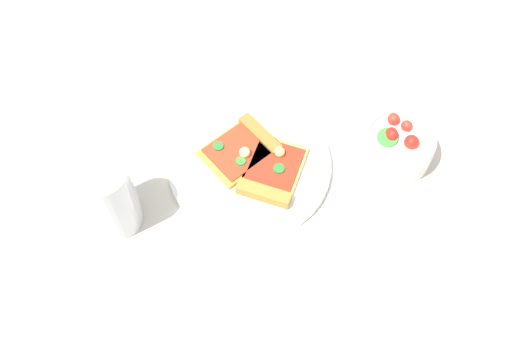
% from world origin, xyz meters
% --- Properties ---
extents(ground_plane, '(2.40, 2.40, 0.00)m').
position_xyz_m(ground_plane, '(0.00, 0.00, 0.00)').
color(ground_plane, beige).
rests_on(ground_plane, ground).
extents(plate, '(0.26, 0.26, 0.01)m').
position_xyz_m(plate, '(0.00, -0.01, 0.01)').
color(plate, white).
rests_on(plate, ground_plane).
extents(pizza_slice_near, '(0.12, 0.09, 0.02)m').
position_xyz_m(pizza_slice_near, '(-0.01, -0.03, 0.02)').
color(pizza_slice_near, gold).
rests_on(pizza_slice_near, plate).
extents(pizza_slice_far, '(0.14, 0.13, 0.02)m').
position_xyz_m(pizza_slice_far, '(-0.01, 0.03, 0.02)').
color(pizza_slice_far, '#E5B256').
rests_on(pizza_slice_far, plate).
extents(salad_bowl, '(0.11, 0.11, 0.07)m').
position_xyz_m(salad_bowl, '(-0.20, 0.11, 0.03)').
color(salad_bowl, white).
rests_on(salad_bowl, ground_plane).
extents(soda_glass, '(0.08, 0.08, 0.14)m').
position_xyz_m(soda_glass, '(0.21, -0.05, 0.06)').
color(soda_glass, silver).
rests_on(soda_glass, ground_plane).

